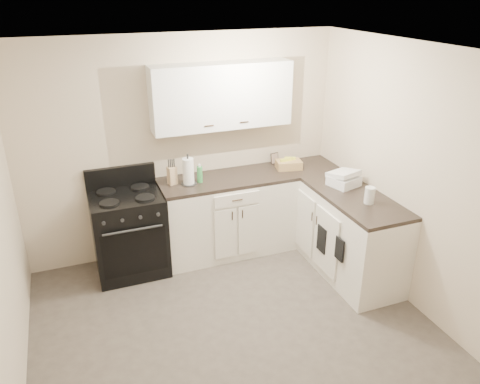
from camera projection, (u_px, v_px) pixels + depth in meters
name	position (u px, v px, depth m)	size (l,w,h in m)	color
floor	(240.00, 338.00, 4.26)	(3.60, 3.60, 0.00)	#473F38
ceiling	(239.00, 54.00, 3.24)	(3.60, 3.60, 0.00)	white
wall_back	(183.00, 148.00, 5.28)	(3.60, 3.60, 0.00)	beige
wall_right	(420.00, 184.00, 4.34)	(3.60, 3.60, 0.00)	beige
wall_front	(375.00, 376.00, 2.21)	(3.60, 3.60, 0.00)	beige
base_cabinets_back	(228.00, 216.00, 5.49)	(1.55, 0.60, 0.90)	silver
base_cabinets_right	(336.00, 225.00, 5.29)	(0.60, 1.90, 0.90)	silver
countertop_back	(227.00, 179.00, 5.30)	(1.55, 0.60, 0.04)	black
countertop_right	(340.00, 187.00, 5.10)	(0.60, 1.90, 0.04)	black
upper_cabinets	(222.00, 96.00, 5.05)	(1.55, 0.30, 0.70)	white
stove	(130.00, 233.00, 5.09)	(0.75, 0.65, 0.91)	black
knife_block	(172.00, 176.00, 5.09)	(0.09, 0.08, 0.20)	tan
paper_towel	(188.00, 171.00, 5.07)	(0.12, 0.12, 0.30)	white
soap_bottle	(200.00, 174.00, 5.14)	(0.06, 0.06, 0.18)	green
picture_frame	(275.00, 158.00, 5.69)	(0.11, 0.01, 0.13)	black
wicker_basket	(289.00, 165.00, 5.54)	(0.29, 0.20, 0.10)	tan
countertop_grill	(344.00, 181.00, 5.07)	(0.29, 0.27, 0.11)	white
glass_jar	(370.00, 195.00, 4.65)	(0.10, 0.10, 0.17)	silver
oven_mitt_near	(340.00, 249.00, 4.67)	(0.02, 0.14, 0.24)	black
oven_mitt_far	(322.00, 239.00, 4.98)	(0.02, 0.17, 0.29)	black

